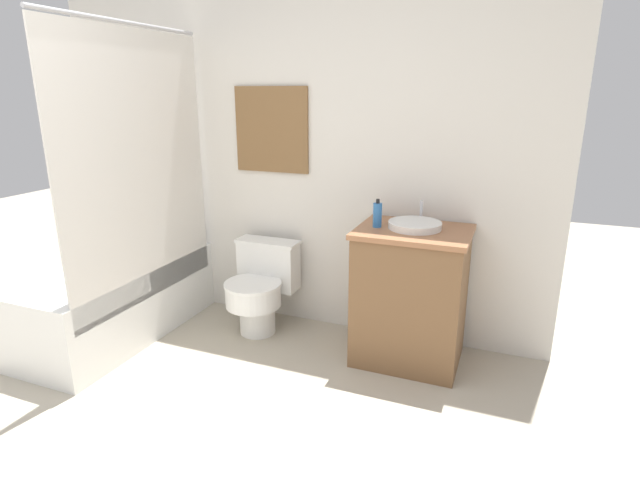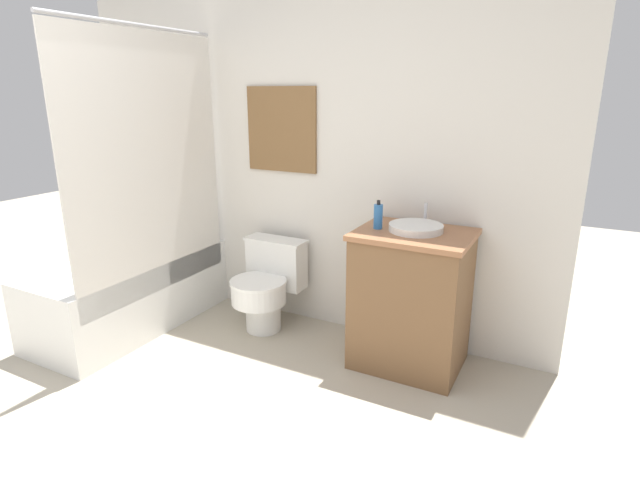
# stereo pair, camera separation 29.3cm
# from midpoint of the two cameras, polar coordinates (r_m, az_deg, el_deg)

# --- Properties ---
(wall_back) EXTENTS (3.55, 0.07, 2.50)m
(wall_back) POSITION_cam_midpoint_polar(r_m,az_deg,el_deg) (3.44, -6.21, 10.73)
(wall_back) COLOR silver
(wall_back) RESTS_ON ground_plane
(shower_area) EXTENTS (0.63, 1.36, 1.98)m
(shower_area) POSITION_cam_midpoint_polar(r_m,az_deg,el_deg) (3.69, -24.22, -5.61)
(shower_area) COLOR white
(shower_area) RESTS_ON ground_plane
(toilet) EXTENTS (0.44, 0.51, 0.61)m
(toilet) POSITION_cam_midpoint_polar(r_m,az_deg,el_deg) (3.47, -9.24, -5.32)
(toilet) COLOR white
(toilet) RESTS_ON ground_plane
(vanity) EXTENTS (0.65, 0.52, 0.83)m
(vanity) POSITION_cam_midpoint_polar(r_m,az_deg,el_deg) (3.04, 7.57, -6.38)
(vanity) COLOR brown
(vanity) RESTS_ON ground_plane
(sink) EXTENTS (0.31, 0.34, 0.13)m
(sink) POSITION_cam_midpoint_polar(r_m,az_deg,el_deg) (2.92, 8.00, 1.68)
(sink) COLOR white
(sink) RESTS_ON vanity
(soap_bottle) EXTENTS (0.05, 0.05, 0.17)m
(soap_bottle) POSITION_cam_midpoint_polar(r_m,az_deg,el_deg) (2.92, 3.73, 2.86)
(soap_bottle) COLOR #2D6BB2
(soap_bottle) RESTS_ON vanity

